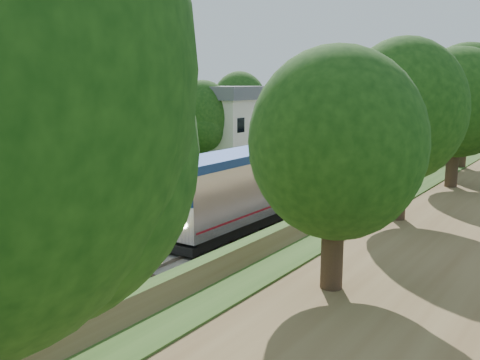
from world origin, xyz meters
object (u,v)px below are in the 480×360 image
Objects in this scene: station_building at (217,127)px; lamppost_mid at (52,221)px; train at (456,127)px; signal_gantry at (458,113)px; signal_farside at (407,156)px; signal_platform at (138,167)px; lamppost_far at (182,188)px.

station_building is 2.01× the size of lamppost_mid.
lamppost_mid reaches higher than train.
signal_gantry is at bearing 56.62° from station_building.
lamppost_mid is (-3.32, -62.01, 0.08)m from train.
signal_gantry is 0.07× the size of train.
station_building is at bearing -123.38° from signal_gantry.
signal_farside is at bearing -81.43° from train.
train is 19.24× the size of signal_platform.
lamppost_mid is at bearing -68.21° from station_building.
signal_gantry is 1.96× the size of lamppost_mid.
station_building is 29.94m from signal_gantry.
signal_gantry reaches higher than train.
signal_platform is at bearing 85.23° from lamppost_mid.
station_building is at bearing 121.06° from lamppost_far.
signal_gantry is (16.47, 24.99, 0.73)m from station_building.
lamppost_mid is at bearing -114.53° from signal_farside.
station_building is 28.81m from lamppost_mid.
lamppost_mid is at bearing -89.79° from lamppost_far.
signal_platform is 1.06× the size of signal_farside.
train is at bearing 68.37° from station_building.
lamppost_mid is 5.42m from signal_platform.
signal_gantry is 10.92m from train.
station_building reaches higher than signal_farside.
station_building is 0.07× the size of train.
signal_gantry reaches higher than lamppost_far.
train is at bearing 86.37° from lamppost_far.
station_building is at bearing 111.79° from lamppost_mid.
signal_farside is at bearing 51.08° from lamppost_far.
lamppost_far reaches higher than lamppost_mid.
station_building is at bearing 117.17° from signal_platform.
lamppost_far is at bearing 90.21° from lamppost_mid.
station_building is 21.03m from signal_farside.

